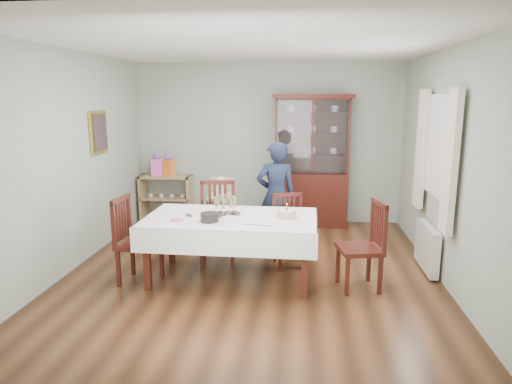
# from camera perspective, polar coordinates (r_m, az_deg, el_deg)

# --- Properties ---
(floor) EXTENTS (5.00, 5.00, 0.00)m
(floor) POSITION_cam_1_polar(r_m,az_deg,el_deg) (5.73, -0.54, -10.00)
(floor) COLOR #593319
(floor) RESTS_ON ground
(room_shell) EXTENTS (5.00, 5.00, 5.00)m
(room_shell) POSITION_cam_1_polar(r_m,az_deg,el_deg) (5.86, 0.00, 7.65)
(room_shell) COLOR #9EAA99
(room_shell) RESTS_ON floor
(dining_table) EXTENTS (2.02, 1.19, 0.76)m
(dining_table) POSITION_cam_1_polar(r_m,az_deg,el_deg) (5.43, -3.11, -6.94)
(dining_table) COLOR #421710
(dining_table) RESTS_ON floor
(china_cabinet) EXTENTS (1.30, 0.48, 2.18)m
(china_cabinet) POSITION_cam_1_polar(r_m,az_deg,el_deg) (7.61, 6.96, 4.13)
(china_cabinet) COLOR #421710
(china_cabinet) RESTS_ON floor
(sideboard) EXTENTS (0.90, 0.38, 0.80)m
(sideboard) POSITION_cam_1_polar(r_m,az_deg,el_deg) (8.11, -11.13, -0.73)
(sideboard) COLOR tan
(sideboard) RESTS_ON floor
(picture_frame) EXTENTS (0.04, 0.48, 0.58)m
(picture_frame) POSITION_cam_1_polar(r_m,az_deg,el_deg) (6.72, -19.09, 7.08)
(picture_frame) COLOR gold
(picture_frame) RESTS_ON room_shell
(window) EXTENTS (0.04, 1.02, 1.22)m
(window) POSITION_cam_1_polar(r_m,az_deg,el_deg) (5.85, 22.04, 5.27)
(window) COLOR white
(window) RESTS_ON room_shell
(curtain_left) EXTENTS (0.07, 0.30, 1.55)m
(curtain_left) POSITION_cam_1_polar(r_m,az_deg,el_deg) (5.25, 23.17, 3.43)
(curtain_left) COLOR silver
(curtain_left) RESTS_ON room_shell
(curtain_right) EXTENTS (0.07, 0.30, 1.55)m
(curtain_right) POSITION_cam_1_polar(r_m,az_deg,el_deg) (6.44, 19.95, 5.05)
(curtain_right) COLOR silver
(curtain_right) RESTS_ON room_shell
(radiator) EXTENTS (0.10, 0.80, 0.55)m
(radiator) POSITION_cam_1_polar(r_m,az_deg,el_deg) (6.09, 20.58, -6.47)
(radiator) COLOR white
(radiator) RESTS_ON floor
(chair_far_left) EXTENTS (0.53, 0.53, 1.05)m
(chair_far_left) POSITION_cam_1_polar(r_m,az_deg,el_deg) (5.99, -4.83, -5.89)
(chair_far_left) COLOR #421710
(chair_far_left) RESTS_ON floor
(chair_far_right) EXTENTS (0.50, 0.50, 0.91)m
(chair_far_right) POSITION_cam_1_polar(r_m,az_deg,el_deg) (5.90, 4.24, -6.58)
(chair_far_right) COLOR #421710
(chair_far_right) RESTS_ON floor
(chair_end_left) EXTENTS (0.48, 0.48, 1.01)m
(chair_end_left) POSITION_cam_1_polar(r_m,az_deg,el_deg) (5.53, -14.46, -7.90)
(chair_end_left) COLOR #421710
(chair_end_left) RESTS_ON floor
(chair_end_right) EXTENTS (0.53, 0.53, 1.00)m
(chair_end_right) POSITION_cam_1_polar(r_m,az_deg,el_deg) (5.32, 12.94, -8.63)
(chair_end_right) COLOR #421710
(chair_end_right) RESTS_ON floor
(woman) EXTENTS (0.63, 0.48, 1.53)m
(woman) POSITION_cam_1_polar(r_m,az_deg,el_deg) (6.44, 2.51, -0.44)
(woman) COLOR #161C32
(woman) RESTS_ON floor
(high_chair) EXTENTS (0.48, 0.48, 1.00)m
(high_chair) POSITION_cam_1_polar(r_m,az_deg,el_deg) (6.75, -4.35, -3.17)
(high_chair) COLOR black
(high_chair) RESTS_ON floor
(champagne_tray) EXTENTS (0.37, 0.37, 0.22)m
(champagne_tray) POSITION_cam_1_polar(r_m,az_deg,el_deg) (5.38, -3.91, -2.20)
(champagne_tray) COLOR silver
(champagne_tray) RESTS_ON dining_table
(birthday_cake) EXTENTS (0.26, 0.26, 0.18)m
(birthday_cake) POSITION_cam_1_polar(r_m,az_deg,el_deg) (5.26, 3.85, -2.78)
(birthday_cake) COLOR white
(birthday_cake) RESTS_ON dining_table
(plate_stack_dark) EXTENTS (0.23, 0.23, 0.10)m
(plate_stack_dark) POSITION_cam_1_polar(r_m,az_deg,el_deg) (5.13, -5.82, -3.16)
(plate_stack_dark) COLOR black
(plate_stack_dark) RESTS_ON dining_table
(plate_stack_white) EXTENTS (0.23, 0.23, 0.08)m
(plate_stack_white) POSITION_cam_1_polar(r_m,az_deg,el_deg) (4.99, -3.24, -3.64)
(plate_stack_white) COLOR white
(plate_stack_white) RESTS_ON dining_table
(napkin_stack) EXTENTS (0.17, 0.17, 0.02)m
(napkin_stack) POSITION_cam_1_polar(r_m,az_deg,el_deg) (5.22, -9.82, -3.48)
(napkin_stack) COLOR #EA56BB
(napkin_stack) RESTS_ON dining_table
(cutlery) EXTENTS (0.15, 0.17, 0.01)m
(cutlery) POSITION_cam_1_polar(r_m,az_deg,el_deg) (5.42, -8.72, -2.89)
(cutlery) COLOR silver
(cutlery) RESTS_ON dining_table
(cake_knife) EXTENTS (0.28, 0.07, 0.01)m
(cake_knife) POSITION_cam_1_polar(r_m,az_deg,el_deg) (4.95, 0.28, -4.16)
(cake_knife) COLOR silver
(cake_knife) RESTS_ON dining_table
(gift_bag_pink) EXTENTS (0.25, 0.20, 0.39)m
(gift_bag_pink) POSITION_cam_1_polar(r_m,az_deg,el_deg) (8.03, -12.30, 3.27)
(gift_bag_pink) COLOR #EA56BB
(gift_bag_pink) RESTS_ON sideboard
(gift_bag_orange) EXTENTS (0.25, 0.22, 0.39)m
(gift_bag_orange) POSITION_cam_1_polar(r_m,az_deg,el_deg) (7.97, -10.90, 3.25)
(gift_bag_orange) COLOR orange
(gift_bag_orange) RESTS_ON sideboard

